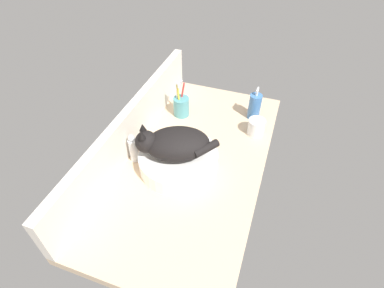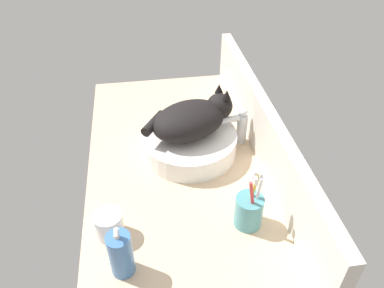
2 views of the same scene
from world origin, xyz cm
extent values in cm
cube|color=#D1B28E|center=(0.00, 0.00, -2.00)|extent=(113.17, 59.19, 4.00)
cube|color=silver|center=(0.00, 27.80, 9.78)|extent=(113.17, 3.60, 19.56)
cylinder|color=white|center=(-5.27, 4.18, 3.63)|extent=(32.12, 32.12, 7.26)
ellipsoid|color=black|center=(-5.27, 4.18, 12.76)|extent=(25.18, 29.57, 11.00)
sphere|color=black|center=(-9.76, 15.17, 14.26)|extent=(8.80, 8.80, 8.80)
cone|color=black|center=(-12.17, 15.27, 19.66)|extent=(2.80, 2.80, 3.20)
cone|color=black|center=(-8.10, 16.93, 19.66)|extent=(2.80, 2.80, 3.20)
cylinder|color=black|center=(-4.80, -7.11, 13.26)|extent=(10.94, 8.73, 3.20)
cylinder|color=silver|center=(-7.78, 23.00, 5.50)|extent=(3.60, 3.60, 11.00)
cylinder|color=silver|center=(-7.12, 18.04, 10.40)|extent=(3.50, 10.20, 2.20)
sphere|color=silver|center=(-7.78, 23.00, 12.20)|extent=(2.80, 2.80, 2.80)
cylinder|color=#3F72B2|center=(37.69, -18.53, 6.40)|extent=(5.89, 5.89, 12.81)
cylinder|color=silver|center=(37.69, -18.53, 14.21)|extent=(1.20, 1.20, 2.80)
cylinder|color=silver|center=(38.89, -18.53, 15.61)|extent=(2.20, 1.00, 1.00)
cylinder|color=teal|center=(28.06, 15.58, 4.80)|extent=(7.70, 7.70, 9.59)
cylinder|color=#D13838|center=(29.38, 15.90, 8.90)|extent=(1.57, 3.70, 16.94)
cube|color=white|center=(29.38, 15.90, 17.40)|extent=(1.30, 1.19, 2.54)
cylinder|color=white|center=(27.78, 17.46, 8.90)|extent=(2.88, 1.21, 17.00)
cube|color=white|center=(27.78, 17.46, 17.40)|extent=(1.47, 0.84, 2.54)
cylinder|color=yellow|center=(26.92, 16.17, 8.90)|extent=(1.89, 2.83, 17.02)
cube|color=white|center=(26.92, 16.17, 17.40)|extent=(1.34, 1.07, 2.54)
cylinder|color=white|center=(26.06, -21.88, 3.75)|extent=(7.74, 7.74, 7.50)
cylinder|color=silver|center=(26.06, -21.88, 2.71)|extent=(6.81, 6.81, 5.41)
camera|label=1|loc=(-83.12, -29.15, 91.60)|focal=28.00mm
camera|label=2|loc=(92.38, -9.87, 82.40)|focal=35.00mm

